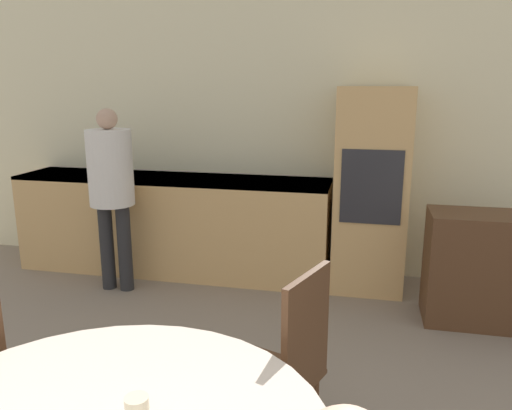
{
  "coord_description": "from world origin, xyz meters",
  "views": [
    {
      "loc": [
        0.49,
        0.47,
        1.75
      ],
      "look_at": [
        -0.06,
        2.98,
        1.13
      ],
      "focal_mm": 35.0,
      "sensor_mm": 36.0,
      "label": 1
    }
  ],
  "objects_px": {
    "sideboard": "(494,270)",
    "chair_far_right": "(287,365)",
    "person_standing": "(111,181)",
    "oven_unit": "(371,190)",
    "cup": "(137,410)"
  },
  "relations": [
    {
      "from": "chair_far_right",
      "to": "cup",
      "type": "xyz_separation_m",
      "value": [
        -0.33,
        -0.76,
        0.27
      ]
    },
    {
      "from": "person_standing",
      "to": "oven_unit",
      "type": "bearing_deg",
      "value": 14.08
    },
    {
      "from": "oven_unit",
      "to": "chair_far_right",
      "type": "height_order",
      "value": "oven_unit"
    },
    {
      "from": "sideboard",
      "to": "person_standing",
      "type": "distance_m",
      "value": 3.09
    },
    {
      "from": "sideboard",
      "to": "cup",
      "type": "relative_size",
      "value": 11.87
    },
    {
      "from": "sideboard",
      "to": "chair_far_right",
      "type": "bearing_deg",
      "value": -124.53
    },
    {
      "from": "chair_far_right",
      "to": "oven_unit",
      "type": "bearing_deg",
      "value": -168.28
    },
    {
      "from": "chair_far_right",
      "to": "person_standing",
      "type": "bearing_deg",
      "value": -115.34
    },
    {
      "from": "oven_unit",
      "to": "person_standing",
      "type": "height_order",
      "value": "oven_unit"
    },
    {
      "from": "oven_unit",
      "to": "sideboard",
      "type": "xyz_separation_m",
      "value": [
        0.91,
        -0.52,
        -0.45
      ]
    },
    {
      "from": "person_standing",
      "to": "cup",
      "type": "relative_size",
      "value": 19.22
    },
    {
      "from": "sideboard",
      "to": "chair_far_right",
      "type": "distance_m",
      "value": 2.22
    },
    {
      "from": "cup",
      "to": "person_standing",
      "type": "bearing_deg",
      "value": 119.51
    },
    {
      "from": "chair_far_right",
      "to": "sideboard",
      "type": "bearing_deg",
      "value": 165.54
    },
    {
      "from": "oven_unit",
      "to": "person_standing",
      "type": "distance_m",
      "value": 2.2
    }
  ]
}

